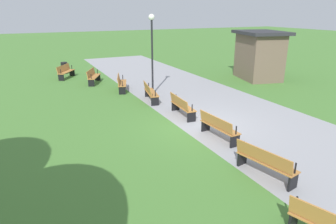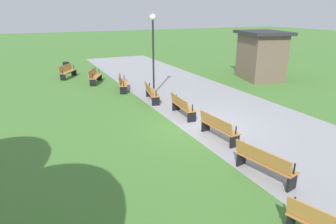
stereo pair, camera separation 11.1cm
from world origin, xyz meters
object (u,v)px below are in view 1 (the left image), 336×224
bench_0 (65,71)px  lamp_post (152,40)px  bench_1 (93,76)px  bench_4 (182,106)px  bench_6 (265,162)px  trash_bin (64,68)px  bench_3 (150,92)px  kiosk (259,55)px  bench_2 (121,83)px  bench_5 (218,127)px

bench_0 → lamp_post: size_ratio=0.41×
bench_1 → bench_4: bearing=40.9°
bench_6 → trash_bin: size_ratio=2.23×
bench_1 → bench_3: size_ratio=0.98×
bench_3 → lamp_post: size_ratio=0.43×
bench_0 → trash_bin: bearing=-151.7°
lamp_post → kiosk: (-0.44, 7.87, -1.31)m
bench_2 → bench_4: same height
bench_1 → bench_2: 2.74m
bench_1 → kiosk: bearing=97.6°
lamp_post → bench_0: bearing=-148.8°
bench_5 → bench_6: 2.74m
bench_4 → lamp_post: size_ratio=0.42×
bench_1 → bench_5: bearing=37.2°
bench_4 → bench_6: same height
bench_0 → bench_4: 10.86m
bench_3 → bench_6: bearing=11.2°
bench_0 → bench_4: bearing=52.0°
bench_5 → kiosk: bearing=127.5°
bench_5 → trash_bin: size_ratio=2.19×
kiosk → bench_6: bearing=-26.9°
bench_6 → lamp_post: size_ratio=0.43×
lamp_post → bench_3: bearing=-28.1°
bench_1 → trash_bin: bench_1 is taller
bench_6 → kiosk: kiosk is taller
bench_1 → bench_3: same height
bench_2 → bench_5: 8.19m
lamp_post → trash_bin: lamp_post is taller
bench_4 → bench_1: bearing=-161.5°
bench_4 → bench_6: size_ratio=0.98×
lamp_post → kiosk: size_ratio=1.05×
bench_1 → bench_5: (10.66, 2.09, 0.00)m
bench_1 → lamp_post: size_ratio=0.42×
bench_0 → bench_3: (7.57, 3.09, 0.00)m
bench_2 → trash_bin: 7.04m
bench_5 → bench_0: bearing=-168.9°
bench_1 → kiosk: size_ratio=0.44×
bench_0 → bench_3: same height
bench_2 → bench_5: same height
bench_3 → bench_0: bearing=-146.6°
bench_0 → kiosk: (5.83, 11.66, 1.14)m
kiosk → lamp_post: bearing=-73.0°
bench_4 → bench_5: size_ratio=1.00×
bench_4 → trash_bin: bench_4 is taller
trash_bin → kiosk: bearing=56.6°
bench_5 → kiosk: 10.99m
bench_0 → lamp_post: 7.72m
bench_5 → trash_bin: 15.16m
kiosk → trash_bin: bearing=-109.5°
bench_0 → bench_1: bearing=63.2°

